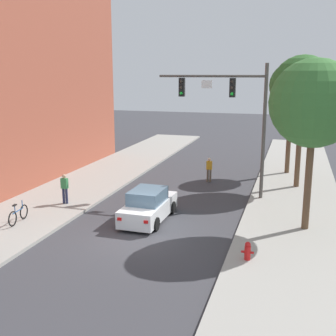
{
  "coord_description": "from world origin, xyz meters",
  "views": [
    {
      "loc": [
        6.27,
        -16.44,
        7.15
      ],
      "look_at": [
        -0.34,
        5.47,
        2.0
      ],
      "focal_mm": 45.5,
      "sensor_mm": 36.0,
      "label": 1
    }
  ],
  "objects_px": {
    "fire_hydrant": "(248,251)",
    "street_tree_second": "(303,87)",
    "street_tree_third": "(292,86)",
    "pedestrian_sidewalk_left_walker": "(65,187)",
    "car_lead_white": "(148,206)",
    "street_tree_nearest": "(314,104)",
    "pedestrian_crossing_road": "(209,168)",
    "bicycle_leaning": "(18,215)",
    "traffic_signal_mast": "(234,106)"
  },
  "relations": [
    {
      "from": "pedestrian_sidewalk_left_walker",
      "to": "street_tree_third",
      "type": "relative_size",
      "value": 0.21
    },
    {
      "from": "fire_hydrant",
      "to": "pedestrian_crossing_road",
      "type": "bearing_deg",
      "value": 108.15
    },
    {
      "from": "street_tree_second",
      "to": "car_lead_white",
      "type": "bearing_deg",
      "value": -130.33
    },
    {
      "from": "pedestrian_sidewalk_left_walker",
      "to": "car_lead_white",
      "type": "bearing_deg",
      "value": -9.22
    },
    {
      "from": "pedestrian_sidewalk_left_walker",
      "to": "street_tree_nearest",
      "type": "relative_size",
      "value": 0.21
    },
    {
      "from": "street_tree_nearest",
      "to": "street_tree_second",
      "type": "relative_size",
      "value": 0.95
    },
    {
      "from": "fire_hydrant",
      "to": "street_tree_nearest",
      "type": "bearing_deg",
      "value": 62.7
    },
    {
      "from": "bicycle_leaning",
      "to": "fire_hydrant",
      "type": "height_order",
      "value": "bicycle_leaning"
    },
    {
      "from": "car_lead_white",
      "to": "fire_hydrant",
      "type": "bearing_deg",
      "value": -33.97
    },
    {
      "from": "pedestrian_crossing_road",
      "to": "fire_hydrant",
      "type": "relative_size",
      "value": 2.28
    },
    {
      "from": "traffic_signal_mast",
      "to": "street_tree_third",
      "type": "distance_m",
      "value": 7.6
    },
    {
      "from": "pedestrian_sidewalk_left_walker",
      "to": "traffic_signal_mast",
      "type": "bearing_deg",
      "value": 26.39
    },
    {
      "from": "car_lead_white",
      "to": "street_tree_second",
      "type": "relative_size",
      "value": 0.53
    },
    {
      "from": "pedestrian_crossing_road",
      "to": "street_tree_nearest",
      "type": "relative_size",
      "value": 0.21
    },
    {
      "from": "pedestrian_sidewalk_left_walker",
      "to": "street_tree_third",
      "type": "distance_m",
      "value": 16.74
    },
    {
      "from": "street_tree_nearest",
      "to": "street_tree_second",
      "type": "bearing_deg",
      "value": 93.24
    },
    {
      "from": "traffic_signal_mast",
      "to": "bicycle_leaning",
      "type": "relative_size",
      "value": 4.25
    },
    {
      "from": "bicycle_leaning",
      "to": "pedestrian_sidewalk_left_walker",
      "type": "bearing_deg",
      "value": 80.2
    },
    {
      "from": "traffic_signal_mast",
      "to": "pedestrian_crossing_road",
      "type": "xyz_separation_m",
      "value": [
        -1.96,
        3.3,
        -4.41
      ]
    },
    {
      "from": "fire_hydrant",
      "to": "street_tree_second",
      "type": "height_order",
      "value": "street_tree_second"
    },
    {
      "from": "pedestrian_sidewalk_left_walker",
      "to": "street_tree_second",
      "type": "distance_m",
      "value": 15.08
    },
    {
      "from": "pedestrian_sidewalk_left_walker",
      "to": "street_tree_third",
      "type": "bearing_deg",
      "value": 44.29
    },
    {
      "from": "street_tree_third",
      "to": "pedestrian_sidewalk_left_walker",
      "type": "bearing_deg",
      "value": -135.71
    },
    {
      "from": "bicycle_leaning",
      "to": "street_tree_second",
      "type": "xyz_separation_m",
      "value": [
        12.65,
        10.71,
        5.74
      ]
    },
    {
      "from": "pedestrian_crossing_road",
      "to": "fire_hydrant",
      "type": "xyz_separation_m",
      "value": [
        3.88,
        -11.84,
        -0.41
      ]
    },
    {
      "from": "street_tree_third",
      "to": "bicycle_leaning",
      "type": "bearing_deg",
      "value": -129.63
    },
    {
      "from": "traffic_signal_mast",
      "to": "pedestrian_sidewalk_left_walker",
      "type": "relative_size",
      "value": 4.57
    },
    {
      "from": "car_lead_white",
      "to": "pedestrian_crossing_road",
      "type": "xyz_separation_m",
      "value": [
        1.36,
        8.31,
        0.19
      ]
    },
    {
      "from": "car_lead_white",
      "to": "street_tree_nearest",
      "type": "distance_m",
      "value": 9.0
    },
    {
      "from": "car_lead_white",
      "to": "street_tree_third",
      "type": "relative_size",
      "value": 0.55
    },
    {
      "from": "traffic_signal_mast",
      "to": "bicycle_leaning",
      "type": "bearing_deg",
      "value": -140.13
    },
    {
      "from": "traffic_signal_mast",
      "to": "car_lead_white",
      "type": "height_order",
      "value": "traffic_signal_mast"
    },
    {
      "from": "street_tree_third",
      "to": "fire_hydrant",
      "type": "bearing_deg",
      "value": -93.86
    },
    {
      "from": "traffic_signal_mast",
      "to": "pedestrian_sidewalk_left_walker",
      "type": "xyz_separation_m",
      "value": [
        -8.43,
        -4.18,
        -4.26
      ]
    },
    {
      "from": "pedestrian_crossing_road",
      "to": "street_tree_second",
      "type": "distance_m",
      "value": 7.76
    },
    {
      "from": "street_tree_nearest",
      "to": "street_tree_third",
      "type": "relative_size",
      "value": 0.99
    },
    {
      "from": "traffic_signal_mast",
      "to": "bicycle_leaning",
      "type": "distance_m",
      "value": 12.67
    },
    {
      "from": "street_tree_nearest",
      "to": "pedestrian_sidewalk_left_walker",
      "type": "bearing_deg",
      "value": 179.09
    },
    {
      "from": "fire_hydrant",
      "to": "street_tree_second",
      "type": "distance_m",
      "value": 13.19
    },
    {
      "from": "fire_hydrant",
      "to": "street_tree_second",
      "type": "bearing_deg",
      "value": 81.66
    },
    {
      "from": "traffic_signal_mast",
      "to": "street_tree_second",
      "type": "bearing_deg",
      "value": 41.2
    },
    {
      "from": "traffic_signal_mast",
      "to": "pedestrian_crossing_road",
      "type": "distance_m",
      "value": 5.84
    },
    {
      "from": "pedestrian_sidewalk_left_walker",
      "to": "pedestrian_crossing_road",
      "type": "bearing_deg",
      "value": 49.13
    },
    {
      "from": "pedestrian_sidewalk_left_walker",
      "to": "fire_hydrant",
      "type": "bearing_deg",
      "value": -22.84
    },
    {
      "from": "traffic_signal_mast",
      "to": "fire_hydrant",
      "type": "relative_size",
      "value": 10.42
    },
    {
      "from": "fire_hydrant",
      "to": "street_tree_second",
      "type": "relative_size",
      "value": 0.09
    },
    {
      "from": "car_lead_white",
      "to": "street_tree_second",
      "type": "height_order",
      "value": "street_tree_second"
    },
    {
      "from": "street_tree_nearest",
      "to": "street_tree_second",
      "type": "distance_m",
      "value": 7.6
    },
    {
      "from": "street_tree_third",
      "to": "car_lead_white",
      "type": "bearing_deg",
      "value": -117.75
    },
    {
      "from": "traffic_signal_mast",
      "to": "street_tree_second",
      "type": "height_order",
      "value": "street_tree_second"
    }
  ]
}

